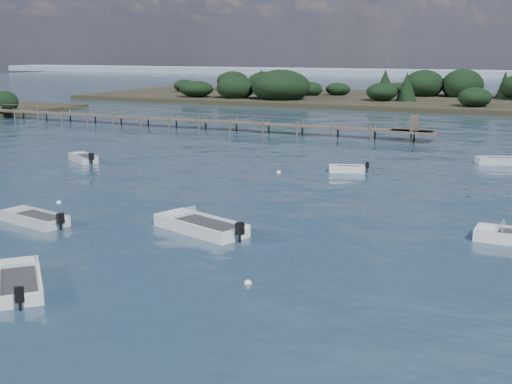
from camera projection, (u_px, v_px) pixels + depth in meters
The scene contains 12 objects.
ground at pixel (401, 127), 80.26m from camera, with size 400.00×400.00×0.00m, color #182A3A.
tender_far_grey at pixel (83, 159), 55.46m from camera, with size 3.78×2.93×1.25m.
dinghy_mid_white_a at pixel (200, 228), 33.96m from camera, with size 5.89×3.63×1.36m.
dinghy_mid_grey at pixel (34, 220), 35.52m from camera, with size 4.72×2.42×1.17m.
dinghy_near_olive at pixel (19, 284), 25.84m from camera, with size 4.48×4.41×1.21m.
tender_far_grey_b at pixel (496, 162), 54.03m from camera, with size 3.66×2.49×1.25m.
tender_far_white at pixel (347, 170), 50.62m from camera, with size 3.16×1.93×1.06m.
buoy_b at pixel (248, 283), 26.32m from camera, with size 0.32×0.32×0.32m, color silver.
buoy_c at pixel (59, 203), 40.26m from camera, with size 0.32×0.32×0.32m, color silver.
buoy_e at pixel (279, 172), 50.46m from camera, with size 0.32×0.32×0.32m, color silver.
jetty at pixel (202, 121), 78.41m from camera, with size 64.50×3.20×3.40m.
distant_haze at pixel (277, 74), 267.88m from camera, with size 280.00×20.00×2.40m, color gray.
Camera 1 is at (17.44, -20.29, 9.33)m, focal length 45.00 mm.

